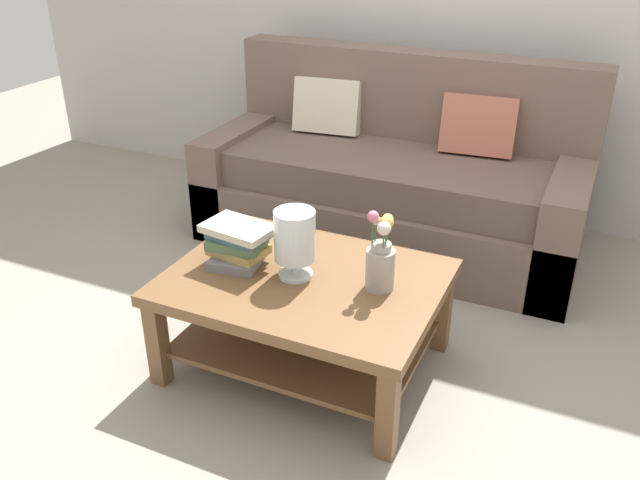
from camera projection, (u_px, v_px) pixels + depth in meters
name	position (u px, v px, depth m)	size (l,w,h in m)	color
ground_plane	(346.00, 328.00, 3.17)	(10.00, 10.00, 0.00)	gray
couch	(393.00, 182.00, 3.85)	(2.14, 0.90, 1.06)	brown
coffee_table	(306.00, 302.00, 2.78)	(1.11, 0.84, 0.44)	brown
book_stack_main	(238.00, 243.00, 2.79)	(0.31, 0.25, 0.18)	slate
glass_hurricane_vase	(295.00, 238.00, 2.66)	(0.17, 0.17, 0.29)	silver
flower_pitcher	(381.00, 259.00, 2.59)	(0.12, 0.12, 0.34)	#9E998E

